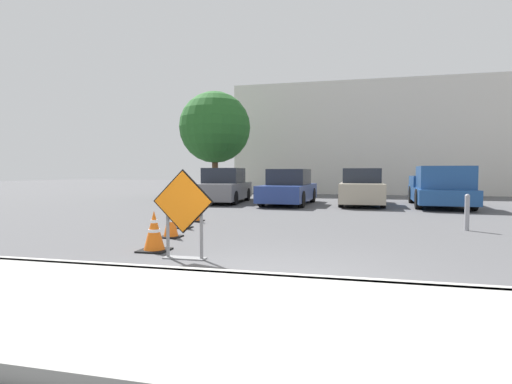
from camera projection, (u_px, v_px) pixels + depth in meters
name	position (u px, v px, depth m)	size (l,w,h in m)	color
ground_plane	(324.00, 210.00, 14.66)	(96.00, 96.00, 0.00)	#4C4C4F
sidewalk_strip	(242.00, 318.00, 3.64)	(26.49, 2.67, 0.14)	#999993
curb_lip	(271.00, 279.00, 4.94)	(26.49, 0.20, 0.14)	#999993
road_closed_sign	(183.00, 210.00, 6.35)	(1.02, 0.20, 1.44)	black
traffic_cone_nearest	(154.00, 231.00, 7.04)	(0.50, 0.50, 0.72)	black
traffic_cone_second	(171.00, 221.00, 8.51)	(0.42, 0.42, 0.73)	black
traffic_cone_third	(183.00, 214.00, 9.90)	(0.38, 0.38, 0.72)	black
traffic_cone_fourth	(195.00, 208.00, 11.24)	(0.43, 0.43, 0.77)	black
parked_car_nearest	(224.00, 187.00, 18.12)	(2.01, 4.24, 1.57)	slate
parked_car_second	(289.00, 188.00, 17.10)	(2.04, 4.57, 1.51)	navy
parked_car_third	(362.00, 188.00, 16.81)	(1.84, 4.39, 1.54)	#A39984
pickup_truck	(441.00, 189.00, 15.77)	(2.30, 5.25, 1.61)	navy
bollard_nearest	(467.00, 211.00, 9.49)	(0.12, 0.12, 0.88)	gray
building_facade_backdrop	(373.00, 140.00, 26.31)	(17.59, 5.00, 6.95)	beige
street_tree_behind_lot	(215.00, 128.00, 21.00)	(3.73, 3.73, 5.60)	#513823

